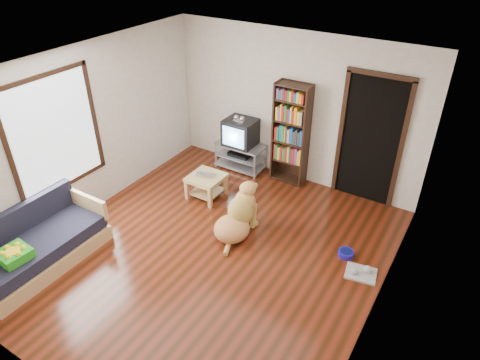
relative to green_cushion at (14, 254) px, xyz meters
The scene contains 18 objects.
ground 2.53m from the green_cushion, 45.28° to the left, with size 5.00×5.00×0.00m, color #5E1F10.
ceiling 3.27m from the green_cushion, 45.28° to the left, with size 5.00×5.00×0.00m, color white.
wall_back 4.68m from the green_cushion, 67.70° to the left, with size 4.50×4.50×0.00m, color beige.
wall_front 2.07m from the green_cushion, 22.72° to the right, with size 4.50×4.50×0.00m, color beige.
wall_left 2.01m from the green_cushion, 105.80° to the left, with size 5.00×5.00×0.00m, color beige.
wall_right 4.45m from the green_cushion, 23.83° to the left, with size 5.00×5.00×0.00m, color beige.
green_cushion is the anchor object (origin of this frame).
laptop 3.00m from the green_cushion, 73.14° to the left, with size 0.32×0.21×0.03m, color silver.
dog_bowl 4.37m from the green_cushion, 38.46° to the left, with size 0.22×0.22×0.08m, color #1E1593.
grey_rag 4.46m from the green_cushion, 33.52° to the left, with size 0.40×0.32×0.03m, color #A6A6A6.
window 1.70m from the green_cushion, 110.90° to the left, with size 0.03×1.46×1.70m.
doorway 5.30m from the green_cushion, 53.87° to the left, with size 1.03×0.05×2.19m.
tv_stand 4.11m from the green_cushion, 78.05° to the left, with size 0.90×0.45×0.50m.
crt_tv 4.14m from the green_cushion, 78.12° to the left, with size 0.55×0.52×0.58m.
bookshelf 4.52m from the green_cushion, 66.35° to the left, with size 0.60×0.30×1.80m.
sofa 0.46m from the green_cushion, 107.79° to the left, with size 0.80×1.80×0.80m.
coffee_table 3.03m from the green_cushion, 73.31° to the left, with size 0.55×0.55×0.40m.
dog 2.98m from the green_cushion, 51.83° to the left, with size 0.59×1.01×0.82m.
Camera 1 is at (2.77, -3.71, 4.10)m, focal length 32.00 mm.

